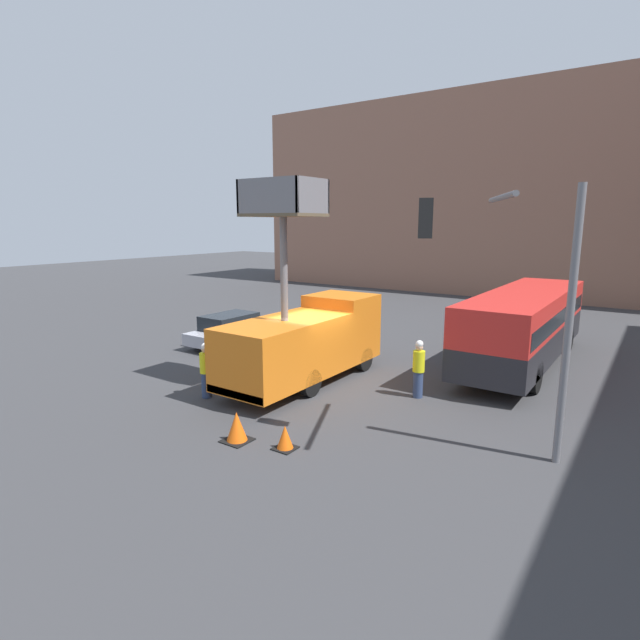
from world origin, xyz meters
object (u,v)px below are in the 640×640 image
at_px(utility_truck, 306,338).
at_px(city_bus, 525,322).
at_px(traffic_light_pole, 519,279).
at_px(road_worker_near_truck, 206,370).
at_px(road_worker_directing, 419,369).
at_px(parked_car_curbside, 232,329).
at_px(traffic_cone_mid_road, 237,427).
at_px(traffic_cone_near_truck, 285,438).

bearing_deg(utility_truck, city_bus, 48.66).
distance_m(utility_truck, traffic_light_pole, 8.19).
bearing_deg(city_bus, utility_truck, 152.79).
bearing_deg(road_worker_near_truck, traffic_light_pole, 81.65).
bearing_deg(road_worker_directing, city_bus, -132.65).
bearing_deg(parked_car_curbside, traffic_light_pole, -18.38).
bearing_deg(road_worker_near_truck, parked_car_curbside, -157.61).
distance_m(road_worker_near_truck, traffic_cone_mid_road, 3.68).
distance_m(utility_truck, road_worker_near_truck, 3.65).
relative_size(traffic_cone_mid_road, parked_car_curbside, 0.18).
bearing_deg(traffic_cone_mid_road, road_worker_directing, 66.56).
relative_size(traffic_light_pole, parked_car_curbside, 1.42).
distance_m(city_bus, road_worker_directing, 6.25).
xyz_separation_m(traffic_cone_near_truck, parked_car_curbside, (-8.85, 7.16, 0.45)).
bearing_deg(city_bus, traffic_cone_mid_road, 173.60).
bearing_deg(traffic_light_pole, parked_car_curbside, 161.62).
relative_size(road_worker_near_truck, traffic_cone_mid_road, 2.28).
relative_size(road_worker_near_truck, parked_car_curbside, 0.40).
distance_m(traffic_light_pole, road_worker_directing, 5.58).
xyz_separation_m(road_worker_near_truck, traffic_cone_near_truck, (4.45, -1.51, -0.62)).
bearing_deg(utility_truck, parked_car_curbside, 157.83).
xyz_separation_m(road_worker_near_truck, road_worker_directing, (5.63, 3.90, 0.05)).
height_order(road_worker_near_truck, traffic_cone_near_truck, road_worker_near_truck).
distance_m(city_bus, traffic_cone_near_truck, 11.81).
height_order(traffic_light_pole, traffic_cone_mid_road, traffic_light_pole).
distance_m(utility_truck, city_bus, 8.84).
bearing_deg(road_worker_near_truck, traffic_cone_near_truck, 55.71).
height_order(city_bus, traffic_cone_mid_road, city_bus).
xyz_separation_m(city_bus, parked_car_curbside, (-11.91, -4.16, -1.02)).
bearing_deg(traffic_cone_near_truck, city_bus, 74.88).
bearing_deg(road_worker_directing, traffic_cone_near_truck, 52.55).
distance_m(utility_truck, traffic_cone_mid_road, 5.39).
relative_size(road_worker_directing, traffic_cone_mid_road, 2.39).
xyz_separation_m(city_bus, road_worker_directing, (-1.87, -5.91, -0.80)).
xyz_separation_m(road_worker_near_truck, parked_car_curbside, (-4.41, 5.65, -0.17)).
bearing_deg(utility_truck, traffic_light_pole, -15.15).
bearing_deg(traffic_light_pole, road_worker_near_truck, -172.80).
height_order(road_worker_directing, traffic_cone_near_truck, road_worker_directing).
distance_m(road_worker_directing, traffic_cone_near_truck, 5.58).
xyz_separation_m(utility_truck, traffic_cone_mid_road, (1.47, -5.04, -1.23)).
bearing_deg(parked_car_curbside, utility_truck, -22.17).
bearing_deg(traffic_light_pole, traffic_cone_mid_road, -153.29).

